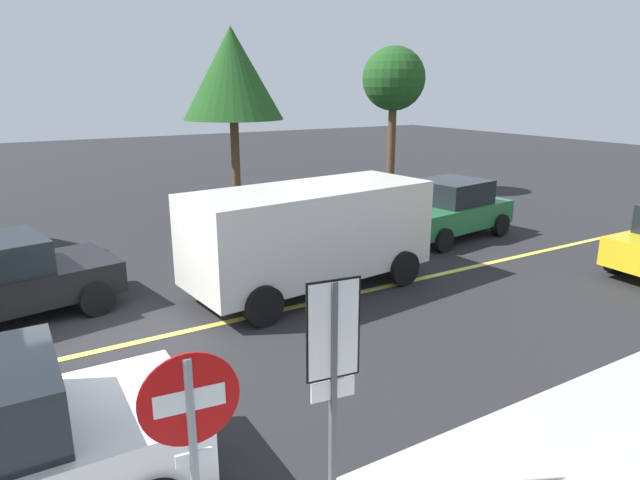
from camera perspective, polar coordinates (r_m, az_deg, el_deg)
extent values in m
plane|color=#262628|center=(9.93, -20.65, -10.42)|extent=(80.00, 80.00, 0.00)
cube|color=#E0D14C|center=(10.74, -4.67, -7.36)|extent=(28.00, 0.16, 0.01)
cylinder|color=red|center=(4.34, -13.33, -15.78)|extent=(0.76, 0.11, 0.76)
cube|color=white|center=(4.34, -13.33, -15.78)|extent=(0.53, 0.09, 0.18)
cube|color=white|center=(4.62, -12.92, -21.09)|extent=(0.28, 0.06, 0.11)
cube|color=#4C4C51|center=(5.51, 1.33, -16.61)|extent=(0.06, 0.06, 2.50)
cube|color=white|center=(5.14, 1.38, -9.28)|extent=(0.50, 0.09, 0.95)
cube|color=black|center=(5.14, 1.38, -9.28)|extent=(0.54, 0.09, 0.99)
cube|color=white|center=(5.43, 1.34, -15.18)|extent=(0.45, 0.08, 0.20)
cube|color=silver|center=(11.48, -1.06, 0.99)|extent=(5.38, 2.53, 1.82)
cube|color=black|center=(10.34, -10.46, 1.38)|extent=(0.35, 1.85, 0.80)
cylinder|color=black|center=(10.05, -5.92, -6.73)|extent=(0.78, 0.34, 0.76)
cylinder|color=black|center=(11.71, -10.98, -3.66)|extent=(0.78, 0.34, 0.76)
cylinder|color=black|center=(12.12, 8.57, -2.88)|extent=(0.78, 0.34, 0.76)
cylinder|color=black|center=(13.53, 2.57, -0.75)|extent=(0.78, 0.34, 0.76)
cylinder|color=black|center=(14.49, 28.24, -1.78)|extent=(0.64, 0.23, 0.64)
cylinder|color=black|center=(7.52, -20.29, -16.43)|extent=(0.64, 0.23, 0.64)
cube|color=#236B3D|center=(16.18, 12.97, 2.57)|extent=(4.04, 2.39, 0.65)
cube|color=black|center=(16.20, 13.53, 4.91)|extent=(2.05, 1.89, 0.65)
cylinder|color=black|center=(14.71, 12.60, -0.01)|extent=(0.67, 0.31, 0.64)
cylinder|color=black|center=(15.88, 7.36, 1.39)|extent=(0.67, 0.31, 0.64)
cylinder|color=black|center=(16.77, 18.14, 1.49)|extent=(0.67, 0.31, 0.64)
cylinder|color=black|center=(17.81, 13.14, 2.66)|extent=(0.67, 0.31, 0.64)
cube|color=black|center=(11.73, -29.88, -4.23)|extent=(4.16, 2.52, 0.61)
cylinder|color=black|center=(12.96, -24.87, -3.26)|extent=(0.67, 0.33, 0.64)
cylinder|color=black|center=(11.27, -22.11, -5.67)|extent=(0.67, 0.33, 0.64)
cylinder|color=#513823|center=(22.46, 7.39, 9.65)|extent=(0.31, 0.31, 3.80)
sphere|color=#1E4C1C|center=(22.34, 7.63, 16.21)|extent=(2.44, 2.44, 2.44)
cylinder|color=#513823|center=(17.36, -8.66, 6.90)|extent=(0.26, 0.26, 3.22)
cone|color=#1E4C1C|center=(17.17, -9.08, 16.64)|extent=(3.00, 3.00, 2.66)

